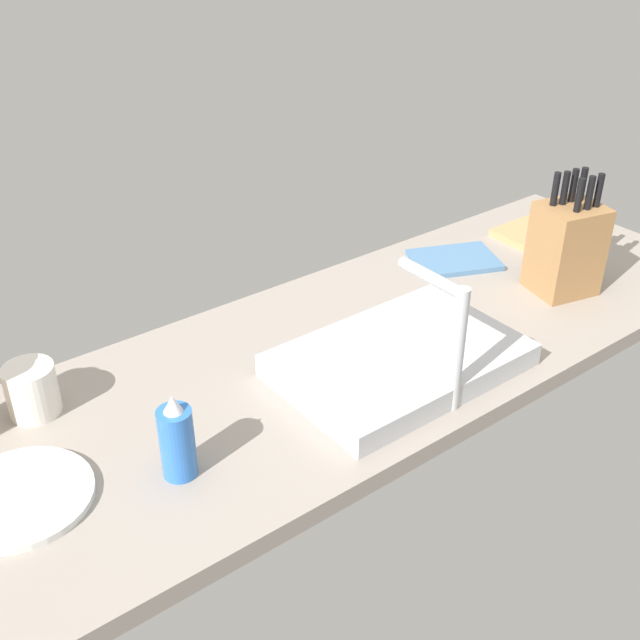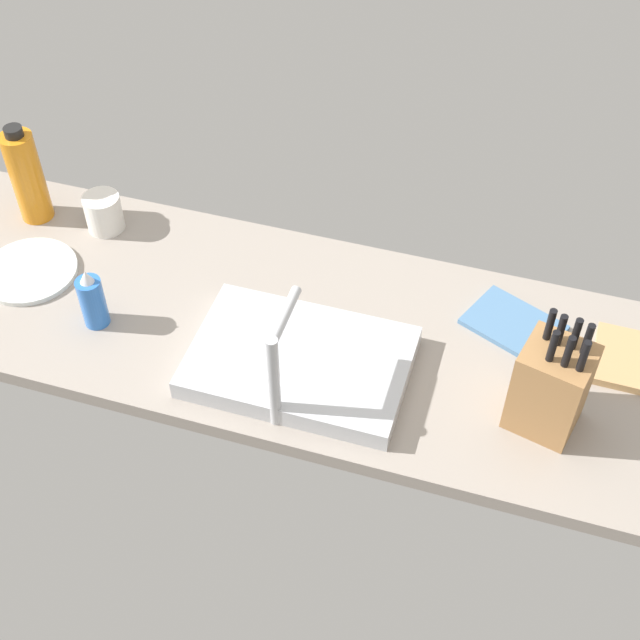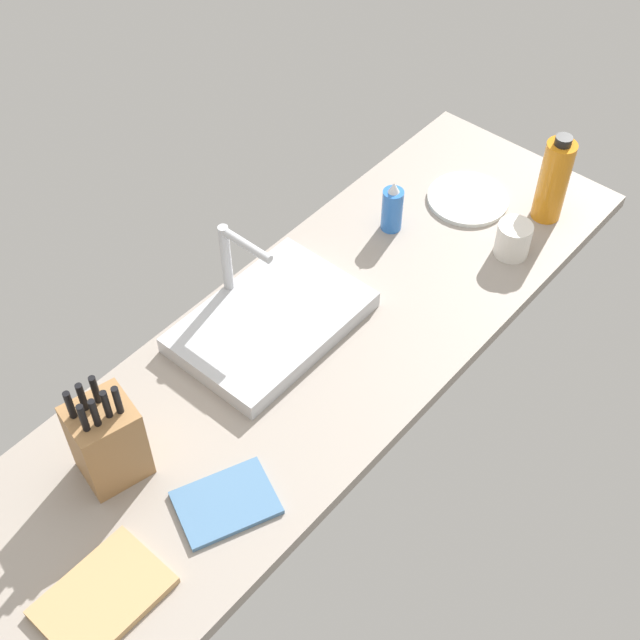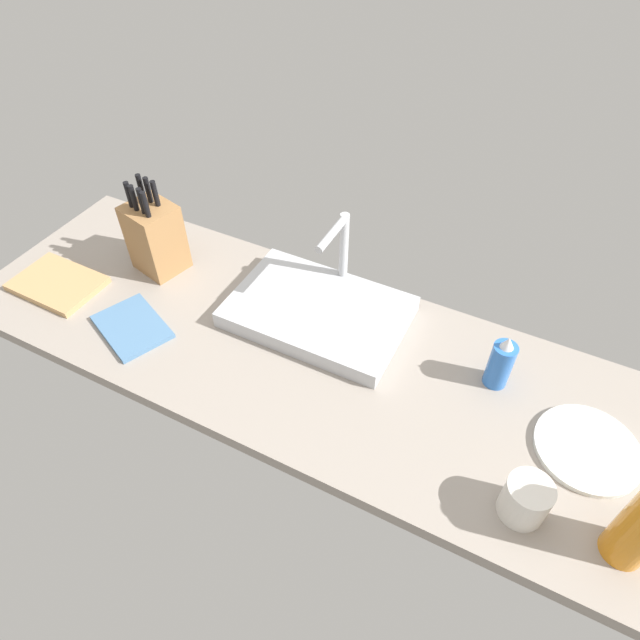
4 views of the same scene
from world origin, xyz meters
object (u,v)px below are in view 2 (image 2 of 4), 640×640
object	(u,v)px
soap_bottle	(92,300)
dinner_plate	(29,271)
dish_towel	(513,325)
coffee_mug	(104,213)
water_bottle	(27,176)
knife_block	(551,386)
faucet	(276,365)
sink_basin	(300,362)

from	to	relation	value
soap_bottle	dinner_plate	size ratio (longest dim) A/B	0.68
dish_towel	coffee_mug	distance (cm)	97.96
water_bottle	soap_bottle	bearing A→B (deg)	137.27
soap_bottle	knife_block	bearing A→B (deg)	-178.97
knife_block	water_bottle	world-z (taller)	knife_block
soap_bottle	dinner_plate	xyz separation A→B (cm)	(21.72, -9.12, -5.86)
faucet	knife_block	distance (cm)	51.24
soap_bottle	water_bottle	world-z (taller)	water_bottle
water_bottle	coffee_mug	bearing A→B (deg)	-177.44
soap_bottle	dish_towel	world-z (taller)	soap_bottle
knife_block	coffee_mug	world-z (taller)	knife_block
sink_basin	faucet	distance (cm)	16.81
knife_block	water_bottle	distance (cm)	127.25
sink_basin	water_bottle	world-z (taller)	water_bottle
dish_towel	water_bottle	bearing A→B (deg)	-1.51
knife_block	dish_towel	size ratio (longest dim) A/B	1.38
knife_block	dish_towel	bearing A→B (deg)	-55.45
sink_basin	dish_towel	distance (cm)	46.99
dish_towel	faucet	bearing A→B (deg)	41.97
faucet	dish_towel	bearing A→B (deg)	-138.03
sink_basin	dish_towel	bearing A→B (deg)	-148.32
faucet	knife_block	size ratio (longest dim) A/B	0.88
water_bottle	dish_towel	bearing A→B (deg)	178.49
soap_bottle	coffee_mug	distance (cm)	31.20
sink_basin	soap_bottle	size ratio (longest dim) A/B	2.99
soap_bottle	dinner_plate	world-z (taller)	soap_bottle
dinner_plate	coffee_mug	xyz separation A→B (cm)	(-9.52, -19.52, 3.95)
coffee_mug	knife_block	bearing A→B (deg)	165.81
sink_basin	dinner_plate	bearing A→B (deg)	-7.60
sink_basin	faucet	xyz separation A→B (cm)	(0.55, 11.78, 11.98)
sink_basin	dinner_plate	xyz separation A→B (cm)	(67.35, -8.99, -1.61)
faucet	water_bottle	bearing A→B (deg)	-27.70
knife_block	soap_bottle	world-z (taller)	knife_block
faucet	dish_towel	xyz separation A→B (cm)	(-40.52, -36.44, -13.59)
sink_basin	coffee_mug	bearing A→B (deg)	-26.24
soap_bottle	water_bottle	distance (cm)	41.38
dinner_plate	faucet	bearing A→B (deg)	162.72
dish_towel	sink_basin	bearing A→B (deg)	31.68
faucet	water_bottle	xyz separation A→B (cm)	(75.21, -39.50, -2.37)
sink_basin	dish_towel	world-z (taller)	sink_basin
dish_towel	coffee_mug	xyz separation A→B (cm)	(97.80, -3.85, 3.95)
dish_towel	coffee_mug	size ratio (longest dim) A/B	2.12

